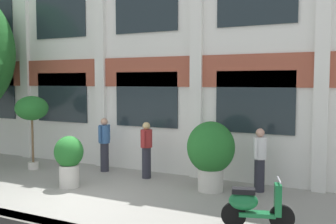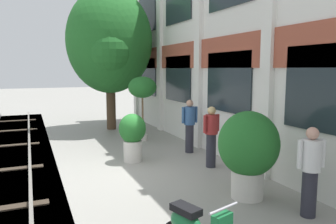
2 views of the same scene
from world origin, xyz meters
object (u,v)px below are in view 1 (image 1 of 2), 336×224
(potted_plant_low_pan, at_px, (32,110))
(resident_by_doorway, at_px, (146,148))
(potted_plant_glazed_jar, at_px, (69,158))
(resident_watching_tracks, at_px, (104,143))
(potted_plant_ribbed_drum, at_px, (211,151))
(scooter_second_parked, at_px, (254,206))
(resident_near_plants, at_px, (260,158))

(potted_plant_low_pan, height_order, resident_by_doorway, potted_plant_low_pan)
(potted_plant_glazed_jar, bearing_deg, resident_watching_tracks, 97.73)
(potted_plant_low_pan, relative_size, resident_watching_tracks, 1.41)
(potted_plant_ribbed_drum, xyz_separation_m, potted_plant_low_pan, (-5.96, -0.23, 0.86))
(potted_plant_ribbed_drum, distance_m, scooter_second_parked, 2.72)
(resident_by_doorway, bearing_deg, potted_plant_ribbed_drum, 159.14)
(potted_plant_glazed_jar, xyz_separation_m, resident_by_doorway, (1.35, 1.78, 0.09))
(potted_plant_glazed_jar, relative_size, resident_near_plants, 0.84)
(potted_plant_ribbed_drum, xyz_separation_m, resident_near_plants, (1.14, 0.48, -0.17))
(resident_near_plants, bearing_deg, scooter_second_parked, -64.55)
(potted_plant_glazed_jar, bearing_deg, resident_by_doorway, 52.84)
(potted_plant_low_pan, distance_m, resident_by_doorway, 4.01)
(scooter_second_parked, bearing_deg, resident_watching_tracks, 136.76)
(resident_watching_tracks, bearing_deg, potted_plant_low_pan, -157.13)
(resident_by_doorway, bearing_deg, potted_plant_glazed_jar, 42.56)
(resident_by_doorway, relative_size, resident_watching_tracks, 0.98)
(scooter_second_parked, relative_size, resident_near_plants, 0.83)
(potted_plant_ribbed_drum, relative_size, potted_plant_glazed_jar, 1.31)
(resident_by_doorway, relative_size, resident_near_plants, 1.01)
(potted_plant_low_pan, distance_m, resident_watching_tracks, 2.56)
(resident_by_doorway, bearing_deg, resident_watching_tracks, -16.29)
(potted_plant_low_pan, bearing_deg, potted_plant_glazed_jar, -24.80)
(potted_plant_ribbed_drum, relative_size, resident_watching_tracks, 1.07)
(potted_plant_glazed_jar, height_order, resident_by_doorway, resident_by_doorway)
(resident_watching_tracks, relative_size, resident_near_plants, 1.03)
(potted_plant_low_pan, bearing_deg, resident_near_plants, 5.71)
(scooter_second_parked, bearing_deg, resident_by_doorway, 129.73)
(potted_plant_glazed_jar, distance_m, resident_near_plants, 4.98)
(scooter_second_parked, xyz_separation_m, resident_by_doorway, (-3.79, 2.46, 0.44))
(potted_plant_low_pan, relative_size, scooter_second_parked, 1.75)
(potted_plant_low_pan, relative_size, potted_plant_glazed_jar, 1.71)
(scooter_second_parked, relative_size, resident_by_doorway, 0.82)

